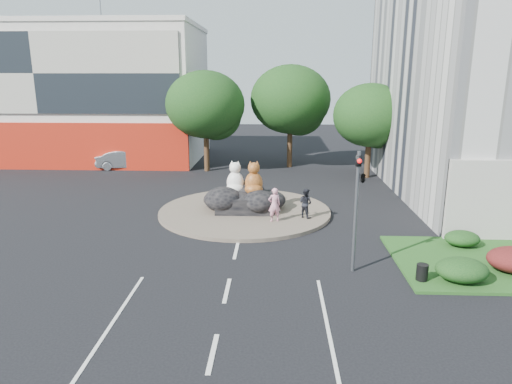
{
  "coord_description": "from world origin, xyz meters",
  "views": [
    {
      "loc": [
        1.76,
        -15.59,
        7.85
      ],
      "look_at": [
        0.78,
        7.16,
        2.0
      ],
      "focal_mm": 32.0,
      "sensor_mm": 36.0,
      "label": 1
    }
  ],
  "objects_px": {
    "cat_white": "(235,177)",
    "kitten_calico": "(223,206)",
    "litter_bin": "(422,272)",
    "pedestrian_pink": "(274,205)",
    "kitten_white": "(275,205)",
    "pedestrian_dark": "(305,203)",
    "parked_car": "(127,159)",
    "cat_tabby": "(254,178)"
  },
  "relations": [
    {
      "from": "parked_car",
      "to": "kitten_calico",
      "type": "bearing_deg",
      "value": -153.27
    },
    {
      "from": "litter_bin",
      "to": "pedestrian_pink",
      "type": "bearing_deg",
      "value": 129.88
    },
    {
      "from": "kitten_white",
      "to": "pedestrian_pink",
      "type": "distance_m",
      "value": 1.64
    },
    {
      "from": "kitten_calico",
      "to": "kitten_white",
      "type": "relative_size",
      "value": 0.96
    },
    {
      "from": "cat_white",
      "to": "litter_bin",
      "type": "xyz_separation_m",
      "value": [
        8.07,
        -9.36,
        -1.63
      ]
    },
    {
      "from": "cat_tabby",
      "to": "pedestrian_dark",
      "type": "relative_size",
      "value": 1.21
    },
    {
      "from": "litter_bin",
      "to": "kitten_calico",
      "type": "bearing_deg",
      "value": 136.34
    },
    {
      "from": "kitten_calico",
      "to": "kitten_white",
      "type": "height_order",
      "value": "kitten_white"
    },
    {
      "from": "cat_white",
      "to": "cat_tabby",
      "type": "distance_m",
      "value": 1.12
    },
    {
      "from": "cat_white",
      "to": "kitten_white",
      "type": "bearing_deg",
      "value": -10.19
    },
    {
      "from": "kitten_calico",
      "to": "pedestrian_pink",
      "type": "xyz_separation_m",
      "value": [
        2.95,
        -1.41,
        0.51
      ]
    },
    {
      "from": "cat_tabby",
      "to": "litter_bin",
      "type": "bearing_deg",
      "value": -56.49
    },
    {
      "from": "cat_tabby",
      "to": "kitten_calico",
      "type": "distance_m",
      "value": 2.43
    },
    {
      "from": "cat_white",
      "to": "kitten_calico",
      "type": "relative_size",
      "value": 2.34
    },
    {
      "from": "pedestrian_dark",
      "to": "litter_bin",
      "type": "relative_size",
      "value": 2.53
    },
    {
      "from": "pedestrian_dark",
      "to": "kitten_calico",
      "type": "bearing_deg",
      "value": 31.6
    },
    {
      "from": "kitten_calico",
      "to": "parked_car",
      "type": "distance_m",
      "value": 16.58
    },
    {
      "from": "parked_car",
      "to": "pedestrian_pink",
      "type": "bearing_deg",
      "value": -148.78
    },
    {
      "from": "cat_tabby",
      "to": "pedestrian_pink",
      "type": "xyz_separation_m",
      "value": [
        1.21,
        -2.25,
        -0.97
      ]
    },
    {
      "from": "kitten_white",
      "to": "kitten_calico",
      "type": "bearing_deg",
      "value": 134.43
    },
    {
      "from": "pedestrian_dark",
      "to": "litter_bin",
      "type": "distance_m",
      "value": 8.68
    },
    {
      "from": "kitten_white",
      "to": "parked_car",
      "type": "distance_m",
      "value": 18.39
    },
    {
      "from": "cat_tabby",
      "to": "pedestrian_pink",
      "type": "height_order",
      "value": "cat_tabby"
    },
    {
      "from": "cat_tabby",
      "to": "kitten_white",
      "type": "xyz_separation_m",
      "value": [
        1.23,
        -0.68,
        -1.46
      ]
    },
    {
      "from": "litter_bin",
      "to": "kitten_white",
      "type": "bearing_deg",
      "value": 124.18
    },
    {
      "from": "pedestrian_pink",
      "to": "parked_car",
      "type": "xyz_separation_m",
      "value": [
        -12.81,
        14.74,
        -0.3
      ]
    },
    {
      "from": "cat_tabby",
      "to": "parked_car",
      "type": "distance_m",
      "value": 17.1
    },
    {
      "from": "kitten_calico",
      "to": "kitten_white",
      "type": "xyz_separation_m",
      "value": [
        2.96,
        0.15,
        0.02
      ]
    },
    {
      "from": "pedestrian_pink",
      "to": "parked_car",
      "type": "height_order",
      "value": "pedestrian_pink"
    },
    {
      "from": "pedestrian_dark",
      "to": "litter_bin",
      "type": "bearing_deg",
      "value": 157.41
    },
    {
      "from": "cat_white",
      "to": "parked_car",
      "type": "xyz_separation_m",
      "value": [
        -10.5,
        12.28,
        -1.25
      ]
    },
    {
      "from": "cat_tabby",
      "to": "litter_bin",
      "type": "distance_m",
      "value": 11.61
    },
    {
      "from": "cat_white",
      "to": "parked_car",
      "type": "height_order",
      "value": "cat_white"
    },
    {
      "from": "cat_white",
      "to": "parked_car",
      "type": "bearing_deg",
      "value": 141.42
    },
    {
      "from": "kitten_calico",
      "to": "pedestrian_dark",
      "type": "bearing_deg",
      "value": 17.53
    },
    {
      "from": "parked_car",
      "to": "cat_tabby",
      "type": "bearing_deg",
      "value": -146.9
    },
    {
      "from": "cat_tabby",
      "to": "kitten_white",
      "type": "height_order",
      "value": "cat_tabby"
    },
    {
      "from": "cat_tabby",
      "to": "kitten_white",
      "type": "bearing_deg",
      "value": -32.89
    },
    {
      "from": "kitten_calico",
      "to": "kitten_white",
      "type": "distance_m",
      "value": 2.97
    },
    {
      "from": "cat_white",
      "to": "pedestrian_dark",
      "type": "bearing_deg",
      "value": -12.01
    },
    {
      "from": "kitten_white",
      "to": "litter_bin",
      "type": "relative_size",
      "value": 1.34
    },
    {
      "from": "parked_car",
      "to": "kitten_white",
      "type": "bearing_deg",
      "value": -145.54
    }
  ]
}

